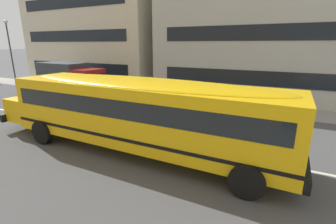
% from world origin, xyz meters
% --- Properties ---
extents(ground_plane, '(400.00, 400.00, 0.00)m').
position_xyz_m(ground_plane, '(0.00, 0.00, 0.00)').
color(ground_plane, '#4C4C4F').
extents(sidewalk_far, '(120.00, 3.00, 0.01)m').
position_xyz_m(sidewalk_far, '(0.00, 8.11, 0.01)').
color(sidewalk_far, gray).
rests_on(sidewalk_far, ground_plane).
extents(lane_centreline, '(110.00, 0.16, 0.01)m').
position_xyz_m(lane_centreline, '(0.00, 0.00, 0.00)').
color(lane_centreline, silver).
rests_on(lane_centreline, ground_plane).
extents(school_bus, '(13.69, 3.26, 3.06)m').
position_xyz_m(school_bus, '(2.63, -1.28, 1.82)').
color(school_bus, yellow).
rests_on(school_bus, ground_plane).
extents(box_truck, '(6.12, 2.65, 2.82)m').
position_xyz_m(box_truck, '(-8.57, 5.38, 1.54)').
color(box_truck, maroon).
rests_on(box_truck, ground_plane).
extents(street_lamp, '(0.44, 0.44, 6.80)m').
position_xyz_m(street_lamp, '(-19.60, 7.41, 4.31)').
color(street_lamp, '#38383D').
rests_on(street_lamp, ground_plane).
extents(apartment_block_far_left, '(15.98, 13.43, 13.30)m').
position_xyz_m(apartment_block_far_left, '(-12.30, 16.30, 6.65)').
color(apartment_block_far_left, beige).
rests_on(apartment_block_far_left, ground_plane).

